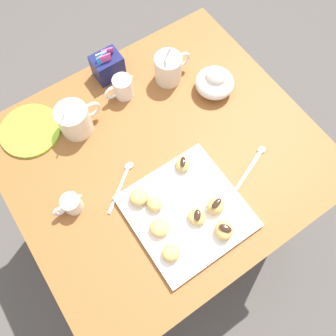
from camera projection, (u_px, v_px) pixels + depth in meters
name	position (u px, v px, depth m)	size (l,w,h in m)	color
ground_plane	(165.00, 217.00, 1.68)	(8.00, 8.00, 0.00)	#514C47
dining_table	(163.00, 172.00, 1.13)	(0.89, 0.80, 0.74)	#935628
pastry_plate_square	(187.00, 212.00, 0.92)	(0.29, 0.29, 0.02)	white
coffee_mug_cream_left	(75.00, 119.00, 0.98)	(0.14, 0.10, 0.15)	silver
coffee_mug_cream_right	(169.00, 68.00, 1.05)	(0.12, 0.09, 0.14)	silver
cream_pitcher_white	(122.00, 87.00, 1.04)	(0.10, 0.06, 0.07)	white
sugar_caddy	(108.00, 66.00, 1.07)	(0.09, 0.07, 0.11)	#191E51
ice_cream_bowl	(215.00, 82.00, 1.05)	(0.12, 0.12, 0.09)	white
chocolate_sauce_pitcher	(72.00, 205.00, 0.90)	(0.09, 0.05, 0.06)	white
saucer_lime_left	(30.00, 130.00, 1.02)	(0.18, 0.18, 0.01)	#9EC633
loose_spoon_near_saucer	(123.00, 181.00, 0.96)	(0.14, 0.10, 0.01)	silver
loose_spoon_by_plate	(254.00, 162.00, 0.98)	(0.16, 0.07, 0.01)	silver
beignet_0	(155.00, 204.00, 0.90)	(0.04, 0.04, 0.03)	#E5B260
beignet_1	(183.00, 164.00, 0.95)	(0.05, 0.04, 0.03)	#E5B260
chocolate_drizzle_1	(183.00, 162.00, 0.93)	(0.03, 0.01, 0.01)	black
beignet_2	(139.00, 197.00, 0.91)	(0.05, 0.05, 0.04)	#E5B260
beignet_3	(216.00, 206.00, 0.90)	(0.05, 0.05, 0.04)	#E5B260
chocolate_drizzle_3	(217.00, 203.00, 0.88)	(0.03, 0.02, 0.01)	black
beignet_4	(171.00, 253.00, 0.85)	(0.05, 0.05, 0.04)	#E5B260
beignet_5	(159.00, 228.00, 0.88)	(0.05, 0.05, 0.03)	#E5B260
beignet_6	(224.00, 230.00, 0.87)	(0.05, 0.05, 0.04)	#E5B260
chocolate_drizzle_6	(226.00, 228.00, 0.85)	(0.03, 0.02, 0.01)	black
beignet_7	(197.00, 217.00, 0.89)	(0.04, 0.05, 0.03)	#E5B260
chocolate_drizzle_7	(197.00, 215.00, 0.87)	(0.03, 0.02, 0.01)	black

